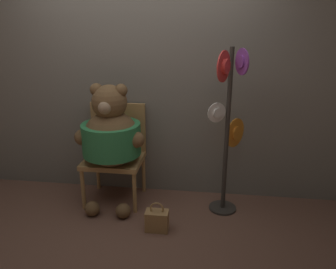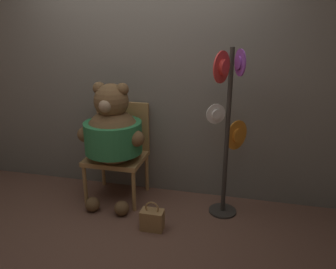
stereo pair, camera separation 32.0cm
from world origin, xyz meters
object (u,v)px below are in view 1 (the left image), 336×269
Objects in this scene: teddy_bear at (111,135)px; hat_display_rack at (228,125)px; handbag_on_ground at (157,220)px; chair at (116,149)px.

teddy_bear is 1.15m from hat_display_rack.
hat_display_rack reaches higher than handbag_on_ground.
teddy_bear is 0.94m from handbag_on_ground.
hat_display_rack is (1.16, -0.17, 0.36)m from chair.
teddy_bear is 0.79× the size of hat_display_rack.
chair is 0.80× the size of teddy_bear.
teddy_bear is 4.45× the size of handbag_on_ground.
hat_display_rack reaches higher than teddy_bear.
hat_display_rack is at bearing 34.43° from handbag_on_ground.
chair is 1.22m from hat_display_rack.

